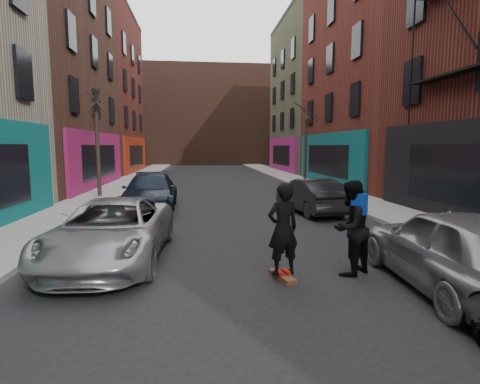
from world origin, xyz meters
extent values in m
cube|color=gray|center=(-6.25, 30.00, 0.07)|extent=(2.50, 84.00, 0.13)
cube|color=gray|center=(6.25, 30.00, 0.07)|extent=(2.50, 84.00, 0.13)
cube|color=#47281E|center=(0.00, 56.00, 7.00)|extent=(40.00, 10.00, 14.00)
imported|color=#94969C|center=(-3.20, 7.24, 0.70)|extent=(2.53, 5.14, 1.40)
imported|color=black|center=(-3.20, 14.15, 0.74)|extent=(2.18, 5.15, 1.48)
imported|color=gray|center=(3.37, 4.65, 0.78)|extent=(2.13, 4.70, 1.56)
imported|color=black|center=(3.21, 12.86, 0.68)|extent=(1.99, 4.31, 1.37)
cube|color=brown|center=(0.42, 5.59, 0.05)|extent=(0.43, 0.83, 0.10)
imported|color=black|center=(0.42, 5.59, 1.02)|extent=(0.76, 0.60, 1.83)
imported|color=black|center=(1.86, 5.73, 0.97)|extent=(1.20, 1.15, 1.94)
cube|color=#0C37A9|center=(1.96, 5.58, 1.49)|extent=(0.29, 0.33, 0.42)
camera|label=1|loc=(-1.21, -1.45, 2.63)|focal=28.00mm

